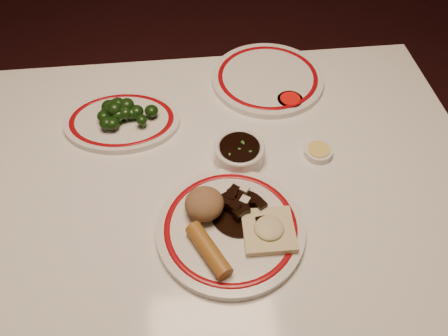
% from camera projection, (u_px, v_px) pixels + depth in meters
% --- Properties ---
extents(ground, '(7.00, 7.00, 0.00)m').
position_uv_depth(ground, '(215.00, 317.00, 1.51)').
color(ground, black).
rests_on(ground, ground).
extents(dining_table, '(1.20, 0.90, 0.75)m').
position_uv_depth(dining_table, '(210.00, 210.00, 1.00)').
color(dining_table, white).
rests_on(dining_table, ground).
extents(main_plate, '(0.36, 0.36, 0.02)m').
position_uv_depth(main_plate, '(231.00, 228.00, 0.85)').
color(main_plate, silver).
rests_on(main_plate, dining_table).
extents(rice_mound, '(0.08, 0.08, 0.06)m').
position_uv_depth(rice_mound, '(204.00, 204.00, 0.84)').
color(rice_mound, '#896040').
rests_on(rice_mound, main_plate).
extents(spring_roll, '(0.08, 0.12, 0.03)m').
position_uv_depth(spring_roll, '(209.00, 250.00, 0.79)').
color(spring_roll, '#9F6827').
rests_on(spring_roll, main_plate).
extents(fried_wonton, '(0.10, 0.10, 0.03)m').
position_uv_depth(fried_wonton, '(269.00, 230.00, 0.83)').
color(fried_wonton, beige).
rests_on(fried_wonton, main_plate).
extents(stirfry_heap, '(0.12, 0.12, 0.03)m').
position_uv_depth(stirfry_heap, '(240.00, 207.00, 0.86)').
color(stirfry_heap, black).
rests_on(stirfry_heap, main_plate).
extents(broccoli_plate, '(0.29, 0.26, 0.02)m').
position_uv_depth(broccoli_plate, '(122.00, 121.00, 1.04)').
color(broccoli_plate, silver).
rests_on(broccoli_plate, dining_table).
extents(broccoli_pile, '(0.14, 0.09, 0.05)m').
position_uv_depth(broccoli_pile, '(120.00, 111.00, 1.02)').
color(broccoli_pile, '#23471C').
rests_on(broccoli_pile, broccoli_plate).
extents(soy_bowl, '(0.11, 0.11, 0.04)m').
position_uv_depth(soy_bowl, '(239.00, 153.00, 0.96)').
color(soy_bowl, silver).
rests_on(soy_bowl, dining_table).
extents(sweet_sour_dish, '(0.06, 0.06, 0.02)m').
position_uv_depth(sweet_sour_dish, '(290.00, 101.00, 1.08)').
color(sweet_sour_dish, silver).
rests_on(sweet_sour_dish, dining_table).
extents(mustard_dish, '(0.06, 0.06, 0.02)m').
position_uv_depth(mustard_dish, '(318.00, 152.00, 0.98)').
color(mustard_dish, silver).
rests_on(mustard_dish, dining_table).
extents(far_plate, '(0.33, 0.33, 0.02)m').
position_uv_depth(far_plate, '(268.00, 78.00, 1.14)').
color(far_plate, silver).
rests_on(far_plate, dining_table).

